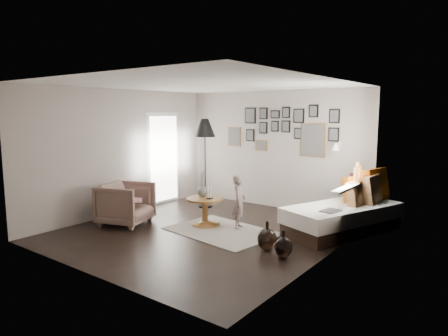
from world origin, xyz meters
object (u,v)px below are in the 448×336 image
Objects in this scene: armchair at (126,204)px; child at (239,202)px; pedestal_table at (205,213)px; demijohn_small at (283,247)px; magazine_basket at (110,212)px; daybed at (345,213)px; vase at (202,189)px; floor_lamp at (205,131)px; demijohn_large at (267,239)px.

child reaches higher than armchair.
demijohn_small is at bearing -16.63° from pedestal_table.
magazine_basket is 0.95× the size of demijohn_small.
demijohn_small is (-0.25, -1.82, -0.19)m from daybed.
floor_lamp reaches higher than vase.
daybed is 4.06m from armchair.
daybed reaches higher than vase.
demijohn_large is (2.90, 0.35, -0.22)m from armchair.
pedestal_table is at bearing -14.04° from vase.
pedestal_table is 0.35× the size of floor_lamp.
vase is 0.74m from child.
daybed reaches higher than demijohn_small.
vase is 0.25× the size of floor_lamp.
pedestal_table is at bearing 163.37° from demijohn_small.
armchair is at bearing -128.90° from daybed.
vase is 1.24× the size of magazine_basket.
pedestal_table is 0.29× the size of daybed.
demijohn_small is at bearing -31.10° from floor_lamp.
demijohn_large is at bearing -16.13° from pedestal_table.
demijohn_large is at bearing -101.34° from armchair.
daybed is at bearing 27.75° from vase.
demijohn_small reaches higher than magazine_basket.
vase is 1.17× the size of demijohn_small.
vase reaches higher than armchair.
vase is at bearing 163.97° from demijohn_large.
vase is 1.84m from demijohn_large.
child is (-1.38, 0.85, 0.34)m from demijohn_small.
daybed is at bearing -82.62° from child.
pedestal_table reaches higher than demijohn_small.
pedestal_table is at bearing 163.87° from demijohn_large.
demijohn_small is 0.42× the size of child.
armchair is 2.41m from floor_lamp.
vase is 1.79m from floor_lamp.
armchair is 2.93m from demijohn_large.
floor_lamp is (-3.19, -0.04, 1.37)m from daybed.
armchair reaches higher than magazine_basket.
vase reaches higher than child.
floor_lamp is (-0.97, 1.19, 1.46)m from pedestal_table.
floor_lamp is 3.44m from demijohn_large.
armchair is 0.44× the size of floor_lamp.
pedestal_table is at bearing 89.93° from child.
vase is 1.49m from armchair.
demijohn_small is 1.65m from child.
daybed is 1.85m from demijohn_small.
pedestal_table is 2.12m from floor_lamp.
child is at bearing 148.46° from demijohn_small.
armchair is (-1.20, -0.84, -0.29)m from vase.
pedestal_table is 1.69m from demijohn_large.
pedestal_table is 0.45m from vase.
floor_lamp is (0.31, 2.00, 1.31)m from armchair.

